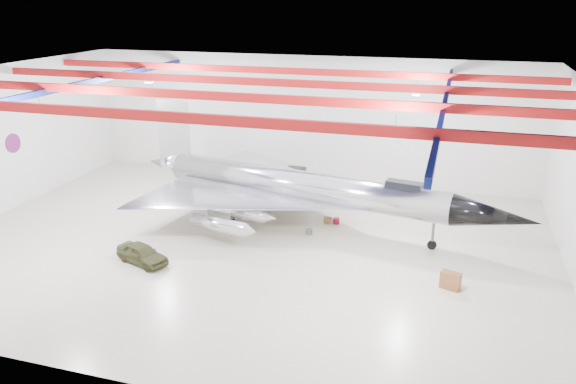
% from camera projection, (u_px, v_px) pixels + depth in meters
% --- Properties ---
extents(floor, '(40.00, 40.00, 0.00)m').
position_uv_depth(floor, '(247.00, 244.00, 37.74)').
color(floor, '#C2B79A').
rests_on(floor, ground).
extents(wall_back, '(40.00, 0.00, 40.00)m').
position_uv_depth(wall_back, '(306.00, 119.00, 49.48)').
color(wall_back, silver).
rests_on(wall_back, floor).
extents(ceiling, '(40.00, 40.00, 0.00)m').
position_uv_depth(ceiling, '(242.00, 79.00, 34.11)').
color(ceiling, '#0A0F38').
rests_on(ceiling, wall_back).
extents(ceiling_structure, '(39.50, 29.50, 1.08)m').
position_uv_depth(ceiling_structure, '(243.00, 90.00, 34.34)').
color(ceiling_structure, maroon).
rests_on(ceiling_structure, ceiling).
extents(wall_roundel, '(0.10, 1.50, 1.50)m').
position_uv_depth(wall_roundel, '(13.00, 143.00, 43.35)').
color(wall_roundel, '#B21414').
rests_on(wall_roundel, wall_left).
extents(jet_aircraft, '(29.65, 19.76, 8.13)m').
position_uv_depth(jet_aircraft, '(300.00, 189.00, 40.19)').
color(jet_aircraft, silver).
rests_on(jet_aircraft, floor).
extents(jeep, '(3.97, 2.65, 1.25)m').
position_uv_depth(jeep, '(142.00, 254.00, 34.81)').
color(jeep, '#37391C').
rests_on(jeep, floor).
extents(desk, '(1.23, 0.91, 1.01)m').
position_uv_depth(desk, '(450.00, 281.00, 31.77)').
color(desk, brown).
rests_on(desk, floor).
extents(crate_ply, '(0.61, 0.50, 0.41)m').
position_uv_depth(crate_ply, '(229.00, 214.00, 42.22)').
color(crate_ply, olive).
rests_on(crate_ply, floor).
extents(toolbox_red, '(0.55, 0.48, 0.34)m').
position_uv_depth(toolbox_red, '(257.00, 192.00, 47.29)').
color(toolbox_red, maroon).
rests_on(toolbox_red, floor).
extents(engine_drum, '(0.55, 0.55, 0.40)m').
position_uv_depth(engine_drum, '(309.00, 232.00, 39.14)').
color(engine_drum, '#59595B').
rests_on(engine_drum, floor).
extents(parts_bin, '(0.57, 0.46, 0.38)m').
position_uv_depth(parts_bin, '(328.00, 220.00, 41.25)').
color(parts_bin, olive).
rests_on(parts_bin, floor).
extents(crate_small, '(0.47, 0.40, 0.30)m').
position_uv_depth(crate_small, '(160.00, 201.00, 45.18)').
color(crate_small, '#59595B').
rests_on(crate_small, floor).
extents(tool_chest, '(0.48, 0.48, 0.42)m').
position_uv_depth(tool_chest, '(336.00, 221.00, 41.04)').
color(tool_chest, maroon).
rests_on(tool_chest, floor).
extents(oil_barrel, '(0.65, 0.58, 0.38)m').
position_uv_depth(oil_barrel, '(230.00, 219.00, 41.32)').
color(oil_barrel, olive).
rests_on(oil_barrel, floor).
extents(spares_box, '(0.49, 0.49, 0.36)m').
position_uv_depth(spares_box, '(325.00, 201.00, 45.03)').
color(spares_box, '#59595B').
rests_on(spares_box, floor).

